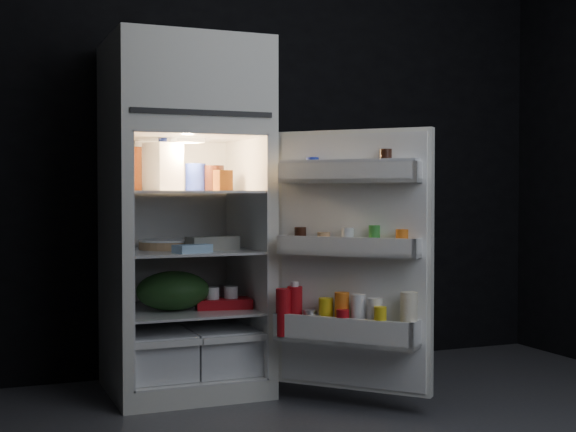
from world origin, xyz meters
name	(u,v)px	position (x,y,z in m)	size (l,w,h in m)	color
wall_back	(234,134)	(0.00, 1.70, 1.35)	(4.00, 0.00, 2.70)	black
refrigerator	(183,204)	(-0.40, 1.32, 0.96)	(0.76, 0.71, 1.78)	white
fridge_door	(350,265)	(0.23, 0.67, 0.68)	(0.63, 0.66, 1.22)	white
milk_jug	(163,167)	(-0.51, 1.30, 1.15)	(0.15, 0.15, 0.24)	white
mayo_jar	(195,177)	(-0.33, 1.34, 1.10)	(0.11, 0.11, 0.14)	#2136B5
jam_jar	(214,178)	(-0.24, 1.30, 1.09)	(0.10, 0.10, 0.13)	black
amber_bottle	(135,169)	(-0.64, 1.36, 1.14)	(0.07, 0.07, 0.22)	#AE4B1B
small_carton	(223,180)	(-0.26, 1.07, 1.08)	(0.08, 0.06, 0.10)	orange
egg_carton	(213,243)	(-0.28, 1.18, 0.76)	(0.26, 0.10, 0.07)	gray
pie	(168,245)	(-0.47, 1.36, 0.75)	(0.30, 0.30, 0.04)	tan
flat_package	(192,249)	(-0.42, 1.07, 0.75)	(0.18, 0.09, 0.04)	#93BEE4
wrapped_pkg	(216,243)	(-0.21, 1.38, 0.75)	(0.13, 0.11, 0.05)	#F7EDCA
produce_bag	(173,291)	(-0.47, 1.25, 0.52)	(0.37, 0.31, 0.20)	#193815
yogurt_tray	(224,303)	(-0.22, 1.22, 0.45)	(0.28, 0.15, 0.05)	#AE0E16
small_can_red	(203,295)	(-0.27, 1.41, 0.47)	(0.07, 0.07, 0.09)	#AE0E16
small_can_silver	(224,293)	(-0.14, 1.45, 0.47)	(0.07, 0.07, 0.09)	silver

